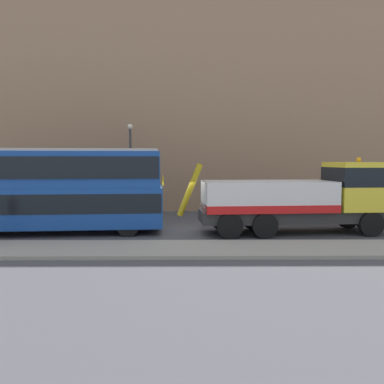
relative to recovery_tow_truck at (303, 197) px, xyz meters
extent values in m
plane|color=#424247|center=(-5.89, 0.46, -1.76)|extent=(120.00, 120.00, 0.00)
cube|color=gray|center=(-5.89, -3.74, -1.68)|extent=(60.00, 2.80, 0.15)
cube|color=#9E7A5B|center=(-5.89, 8.67, 6.24)|extent=(60.00, 1.20, 16.00)
cube|color=#2D2D2D|center=(-0.48, -0.04, -0.90)|extent=(9.14, 2.89, 0.55)
cube|color=yellow|center=(2.71, 0.21, 0.52)|extent=(2.79, 2.79, 2.30)
cube|color=black|center=(2.71, 0.21, 0.97)|extent=(2.82, 2.82, 0.90)
cube|color=silver|center=(-1.78, -0.14, 0.07)|extent=(6.28, 3.06, 1.40)
cube|color=red|center=(-1.78, -0.14, -0.45)|extent=(6.29, 3.11, 0.36)
cylinder|color=#B79914|center=(-5.48, -0.42, 0.37)|extent=(1.25, 0.37, 2.52)
sphere|color=orange|center=(2.71, 0.21, 1.79)|extent=(0.24, 0.24, 0.24)
cylinder|color=black|center=(2.73, 1.32, -1.18)|extent=(1.18, 0.43, 1.16)
cylinder|color=black|center=(2.90, -0.89, -1.18)|extent=(1.18, 0.43, 1.16)
cylinder|color=black|center=(-2.26, 0.94, -1.18)|extent=(1.18, 0.43, 1.16)
cylinder|color=black|center=(-2.09, -1.27, -1.18)|extent=(1.18, 0.43, 1.16)
cylinder|color=black|center=(-3.86, 0.82, -1.18)|extent=(1.18, 0.43, 1.16)
cylinder|color=black|center=(-3.69, -1.40, -1.18)|extent=(1.18, 0.43, 1.16)
cube|color=#19479E|center=(-12.30, -0.04, -0.47)|extent=(11.16, 3.34, 1.90)
cube|color=#19479E|center=(-12.30, -0.04, 1.33)|extent=(10.93, 3.22, 1.70)
cube|color=black|center=(-12.30, -0.04, -0.22)|extent=(11.05, 3.38, 0.90)
cube|color=black|center=(-12.30, -0.04, 1.43)|extent=(10.83, 3.36, 1.00)
cube|color=#B2B2B2|center=(-12.30, -0.04, 2.24)|extent=(10.71, 3.10, 0.12)
cube|color=yellow|center=(-6.80, 0.39, 0.78)|extent=(0.17, 1.50, 0.44)
cylinder|color=black|center=(-8.50, 1.34, -1.24)|extent=(1.06, 0.38, 1.04)
cylinder|color=black|center=(-8.33, -0.81, -1.24)|extent=(1.06, 0.38, 1.04)
cylinder|color=#38383D|center=(-9.27, 6.47, 0.99)|extent=(0.16, 0.16, 5.50)
sphere|color=#EAE5C6|center=(-9.27, 6.47, 3.89)|extent=(0.36, 0.36, 0.36)
camera|label=1|loc=(-5.52, -18.65, 1.75)|focal=36.48mm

